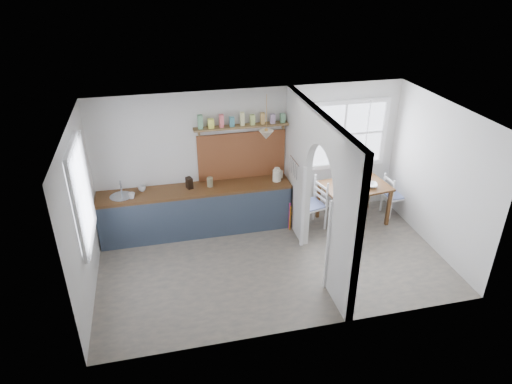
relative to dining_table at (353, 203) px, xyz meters
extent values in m
cube|color=gray|center=(-1.86, -0.98, -0.39)|extent=(5.80, 3.20, 0.01)
cube|color=silver|center=(-1.86, -0.98, 2.21)|extent=(5.80, 3.20, 0.01)
cube|color=silver|center=(-1.86, 0.62, 0.91)|extent=(5.80, 0.01, 2.60)
cube|color=silver|center=(-1.86, -2.58, 0.91)|extent=(5.80, 0.01, 2.60)
cube|color=silver|center=(-4.76, -0.98, 0.91)|extent=(0.01, 3.20, 2.60)
cube|color=silver|center=(1.04, -0.98, 0.91)|extent=(0.01, 3.20, 2.60)
cube|color=silver|center=(-1.16, -2.18, 0.91)|extent=(0.12, 0.80, 2.60)
cube|color=silver|center=(-1.16, 0.02, 0.91)|extent=(0.12, 1.20, 2.60)
cube|color=silver|center=(-1.16, -1.18, 1.68)|extent=(0.12, 1.20, 1.05)
cube|color=#4C3015|center=(-2.99, 0.32, 0.48)|extent=(3.50, 0.60, 0.05)
cube|color=#2E3B4A|center=(-2.99, 0.03, 0.03)|extent=(3.50, 0.03, 0.85)
cube|color=black|center=(-2.99, 0.37, 0.03)|extent=(3.46, 0.45, 0.85)
cylinder|color=#A9AEB8|center=(-4.29, 0.32, 0.50)|extent=(0.40, 0.40, 0.02)
cube|color=brown|center=(-2.07, 0.59, 0.96)|extent=(1.65, 0.03, 0.90)
cube|color=olive|center=(-2.07, 0.51, 1.56)|extent=(1.75, 0.20, 0.03)
cube|color=#518A61|center=(-2.81, 0.51, 1.66)|extent=(0.09, 0.09, 0.18)
cube|color=#D7E544|center=(-2.62, 0.51, 1.66)|extent=(0.09, 0.09, 0.18)
cube|color=#D7525A|center=(-2.44, 0.51, 1.66)|extent=(0.09, 0.09, 0.18)
cube|color=teal|center=(-2.25, 0.51, 1.66)|extent=(0.09, 0.09, 0.18)
cube|color=beige|center=(-2.07, 0.51, 1.66)|extent=(0.09, 0.09, 0.18)
cube|color=#A3BC5E|center=(-1.88, 0.51, 1.66)|extent=(0.09, 0.09, 0.18)
cube|color=#AD843F|center=(-1.69, 0.51, 1.66)|extent=(0.09, 0.09, 0.18)
cube|color=#A185AF|center=(-1.51, 0.51, 1.66)|extent=(0.09, 0.09, 0.18)
cube|color=#518A61|center=(-1.32, 0.51, 1.66)|extent=(0.09, 0.09, 0.18)
cone|color=beige|center=(-1.71, 0.17, 1.49)|extent=(0.26, 0.26, 0.16)
cylinder|color=#A9AEB8|center=(-1.25, -0.08, 1.06)|extent=(0.02, 0.50, 0.02)
imported|color=silver|center=(-4.10, 0.20, 0.56)|extent=(0.11, 0.11, 0.10)
imported|color=silver|center=(-3.93, 0.44, 0.56)|extent=(0.17, 0.17, 0.11)
cube|color=black|center=(-3.09, 0.36, 0.61)|extent=(0.13, 0.16, 0.21)
cylinder|color=gray|center=(-2.71, 0.35, 0.60)|extent=(0.11, 0.11, 0.17)
cube|color=#C42A7A|center=(-1.28, 0.00, -0.12)|extent=(0.02, 0.03, 0.55)
cube|color=#BC6212|center=(-1.28, -0.04, -0.14)|extent=(0.02, 0.03, 0.51)
imported|color=white|center=(0.25, -0.12, 0.42)|extent=(0.34, 0.34, 0.07)
imported|color=#51934E|center=(-0.14, -0.19, 0.43)|extent=(0.10, 0.10, 0.08)
cylinder|color=black|center=(-0.35, -0.07, 0.40)|extent=(0.23, 0.23, 0.02)
imported|color=#6D4180|center=(-0.01, 0.22, 0.48)|extent=(0.20, 0.20, 0.19)
camera|label=1|loc=(-3.58, -7.09, 4.29)|focal=32.00mm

